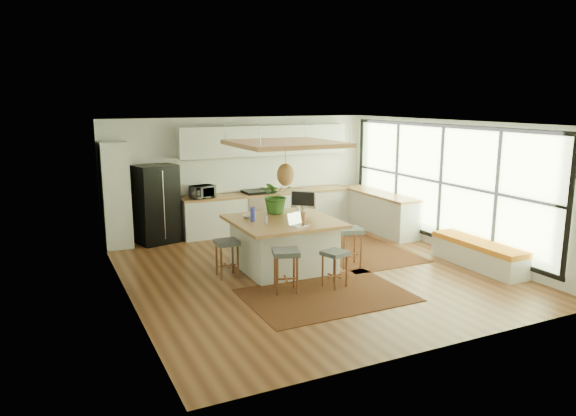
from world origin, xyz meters
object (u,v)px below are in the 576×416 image
stool_near_right (335,267)px  stool_right_front (349,248)px  stool_left_side (227,258)px  stool_right_back (326,238)px  laptop (299,219)px  stool_near_left (286,271)px  monitor (303,201)px  microwave (203,190)px  fridge (156,201)px  island (283,244)px  island_plant (276,198)px

stool_near_right → stool_right_front: (0.83, 0.85, 0.00)m
stool_left_side → stool_right_back: bearing=10.8°
laptop → stool_near_left: bearing=-150.8°
monitor → microwave: size_ratio=0.98×
stool_left_side → microwave: (0.42, 2.83, 0.74)m
stool_right_back → microwave: size_ratio=1.39×
fridge → island: fridge is taller
microwave → stool_near_left: bearing=-102.9°
stool_near_left → microwave: (-0.20, 3.97, 0.74)m
fridge → stool_right_front: bearing=-64.2°
fridge → stool_right_front: (2.90, -3.31, -0.57)m
island → laptop: laptop is taller
fridge → stool_near_right: 4.68m
stool_right_front → island_plant: size_ratio=1.01×
island_plant → stool_right_front: bearing=-44.9°
stool_right_back → monitor: monitor is taller
fridge → stool_right_front: size_ratio=2.32×
stool_near_left → stool_right_back: bearing=43.5°
laptop → island_plant: 1.16m
island → microwave: microwave is taller
stool_right_front → island_plant: island_plant is taller
fridge → stool_left_side: fridge is taller
fridge → microwave: (1.04, -0.05, 0.17)m
stool_right_front → stool_right_back: (-0.01, 0.86, 0.00)m
microwave → laptop: bearing=-93.4°
stool_left_side → island_plant: island_plant is taller
island → stool_near_left: size_ratio=2.60×
laptop → fridge: bearing=98.3°
stool_left_side → stool_near_right: bearing=-41.3°
stool_near_left → monitor: (1.05, 1.44, 0.83)m
fridge → stool_right_back: bearing=-55.7°
island → stool_right_back: size_ratio=2.61×
island → stool_right_back: 1.23m
stool_left_side → monitor: (1.67, 0.31, 0.83)m
stool_near_right → stool_right_front: size_ratio=0.84×
stool_near_right → microwave: size_ratio=1.23×
stool_right_front → island_plant: 1.71m
fridge → stool_near_left: 4.24m
stool_near_right → microwave: bearing=104.1°
fridge → laptop: (1.77, -3.41, 0.12)m
stool_left_side → laptop: (1.16, -0.53, 0.70)m
stool_right_back → stool_left_side: size_ratio=1.06×
stool_near_left → laptop: (0.54, 0.61, 0.70)m
stool_near_right → stool_right_back: size_ratio=0.89×
fridge → microwave: bearing=-18.0°
stool_near_right → stool_right_back: 1.90m
monitor → island_plant: 0.54m
stool_right_back → monitor: bearing=-168.0°
monitor → stool_near_left: bearing=-83.4°
stool_right_front → stool_left_side: bearing=169.5°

